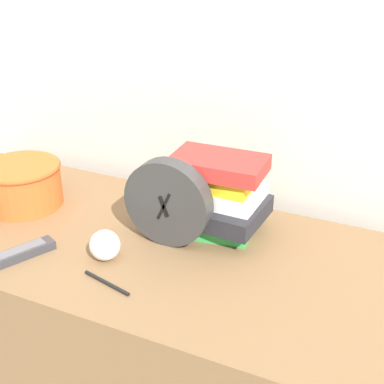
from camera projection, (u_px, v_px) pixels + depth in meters
The scene contains 8 objects.
wall_back at pixel (186, 9), 1.36m from camera, with size 6.00×0.04×2.40m.
desk at pixel (132, 351), 1.45m from camera, with size 1.29×0.57×0.72m.
desk_clock at pixel (168, 203), 1.22m from camera, with size 0.21×0.05×0.21m.
book_stack at pixel (215, 193), 1.28m from camera, with size 0.24×0.19×0.20m.
basket at pixel (22, 183), 1.41m from camera, with size 0.21×0.21×0.11m.
tv_remote at pixel (17, 254), 1.20m from camera, with size 0.11×0.17×0.02m.
crumpled_paper_ball at pixel (105, 245), 1.19m from camera, with size 0.07×0.07×0.07m.
pen at pixel (107, 283), 1.12m from camera, with size 0.13×0.04×0.01m.
Camera 1 is at (0.61, -0.64, 1.39)m, focal length 50.00 mm.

